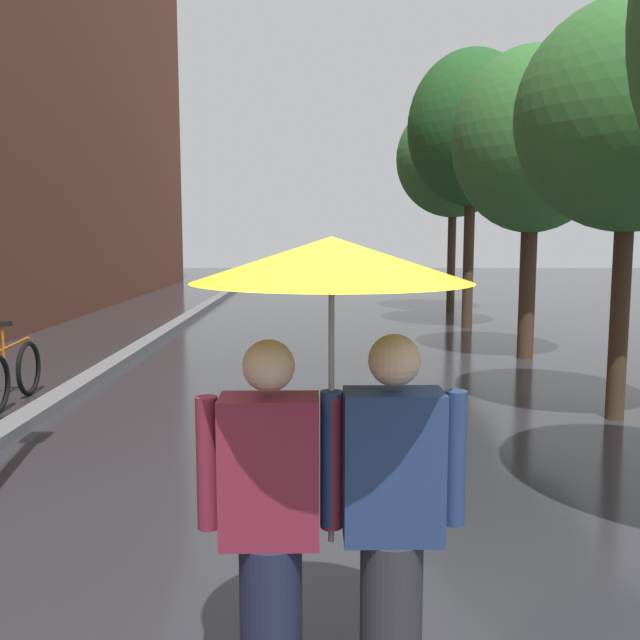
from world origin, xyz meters
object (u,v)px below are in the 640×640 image
street_tree_2 (531,141)px  street_tree_3 (470,129)px  street_tree_4 (452,159)px  couple_under_umbrella (330,407)px  street_tree_1 (628,117)px

street_tree_2 → street_tree_3: size_ratio=0.85×
street_tree_4 → couple_under_umbrella: size_ratio=2.69×
street_tree_4 → couple_under_umbrella: bearing=-102.3°
street_tree_2 → couple_under_umbrella: 9.62m
street_tree_1 → street_tree_3: bearing=90.5°
street_tree_2 → couple_under_umbrella: bearing=-111.2°
couple_under_umbrella → street_tree_3: bearing=75.6°
street_tree_3 → couple_under_umbrella: size_ratio=2.90×
street_tree_3 → street_tree_4: 3.26m
street_tree_2 → street_tree_3: street_tree_3 is taller
street_tree_4 → couple_under_umbrella: street_tree_4 is taller
street_tree_4 → street_tree_2: bearing=-90.4°
street_tree_1 → street_tree_2: street_tree_2 is taller
street_tree_2 → street_tree_4: bearing=89.6°
couple_under_umbrella → street_tree_1: bearing=56.3°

